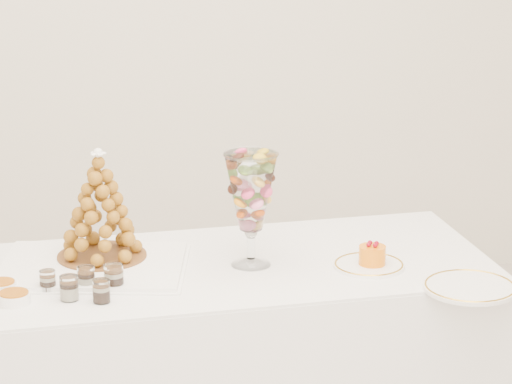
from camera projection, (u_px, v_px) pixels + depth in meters
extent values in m
cube|color=white|center=(199.00, 371.00, 3.73)|extent=(1.82, 0.82, 0.67)
cube|color=white|center=(198.00, 268.00, 3.63)|extent=(1.81, 0.81, 0.01)
cube|color=white|center=(92.00, 266.00, 3.61)|extent=(0.60, 0.50, 0.02)
cylinder|color=white|center=(251.00, 261.00, 3.65)|extent=(0.12, 0.12, 0.02)
cylinder|color=white|center=(251.00, 245.00, 3.63)|extent=(0.03, 0.03, 0.08)
sphere|color=white|center=(251.00, 232.00, 3.62)|extent=(0.04, 0.04, 0.04)
cylinder|color=white|center=(369.00, 265.00, 3.63)|extent=(0.21, 0.21, 0.01)
cylinder|color=white|center=(470.00, 287.00, 3.45)|extent=(0.27, 0.27, 0.01)
cylinder|color=white|center=(48.00, 281.00, 3.43)|extent=(0.06, 0.06, 0.06)
cylinder|color=white|center=(86.00, 278.00, 3.45)|extent=(0.06, 0.06, 0.07)
cylinder|color=white|center=(114.00, 277.00, 3.44)|extent=(0.06, 0.06, 0.08)
cylinder|color=white|center=(69.00, 288.00, 3.37)|extent=(0.06, 0.06, 0.07)
cylinder|color=white|center=(101.00, 291.00, 3.35)|extent=(0.05, 0.05, 0.07)
cylinder|color=white|center=(2.00, 287.00, 3.44)|extent=(0.08, 0.08, 0.03)
cylinder|color=white|center=(14.00, 298.00, 3.35)|extent=(0.09, 0.09, 0.03)
cylinder|color=brown|center=(102.00, 256.00, 3.67)|extent=(0.27, 0.27, 0.01)
cone|color=#8E5915|center=(100.00, 204.00, 3.62)|extent=(0.24, 0.24, 0.33)
sphere|color=white|center=(98.00, 154.00, 3.57)|extent=(0.03, 0.03, 0.03)
cylinder|color=orange|center=(372.00, 255.00, 3.62)|extent=(0.08, 0.08, 0.06)
sphere|color=maroon|center=(377.00, 243.00, 3.61)|extent=(0.01, 0.01, 0.01)
sphere|color=maroon|center=(370.00, 243.00, 3.62)|extent=(0.01, 0.01, 0.01)
sphere|color=maroon|center=(369.00, 245.00, 3.60)|extent=(0.01, 0.01, 0.01)
sphere|color=maroon|center=(375.00, 245.00, 3.60)|extent=(0.01, 0.01, 0.01)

